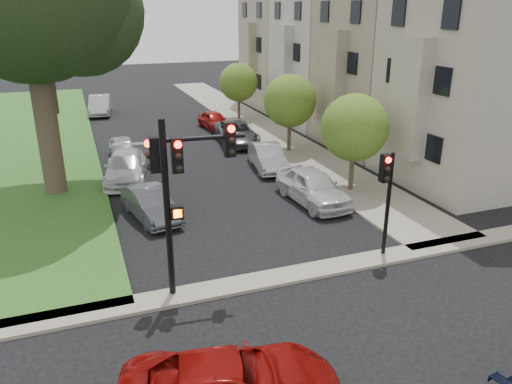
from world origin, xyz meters
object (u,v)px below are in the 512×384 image
object	(u,v)px
small_tree_b	(290,101)
car_parked_6	(126,167)
car_parked_0	(313,186)
car_parked_1	(268,157)
car_parked_9	(100,105)
traffic_signal_main	(180,177)
small_tree_c	(239,82)
traffic_signal_secondary	(387,186)
car_parked_7	(123,149)
car_parked_2	(236,133)
small_tree_a	(355,128)
car_parked_3	(214,120)
car_parked_5	(151,204)

from	to	relation	value
small_tree_b	car_parked_6	world-z (taller)	small_tree_b
car_parked_0	car_parked_1	bearing A→B (deg)	87.11
car_parked_1	car_parked_9	xyz separation A→B (m)	(-7.65, 18.71, 0.09)
traffic_signal_main	small_tree_c	bearing A→B (deg)	67.93
traffic_signal_secondary	car_parked_7	distance (m)	17.51
car_parked_6	car_parked_7	size ratio (longest dim) A/B	1.32
car_parked_2	car_parked_7	bearing A→B (deg)	-165.86
small_tree_a	car_parked_3	size ratio (longest dim) A/B	1.26
traffic_signal_main	car_parked_3	distance (m)	22.65
small_tree_c	car_parked_3	bearing A→B (deg)	-139.77
car_parked_3	car_parked_6	xyz separation A→B (m)	(-7.42, -9.57, 0.07)
car_parked_5	car_parked_9	world-z (taller)	car_parked_9
car_parked_2	car_parked_9	size ratio (longest dim) A/B	1.07
traffic_signal_main	car_parked_9	xyz separation A→B (m)	(-0.59, 29.71, -3.10)
small_tree_a	car_parked_6	bearing A→B (deg)	151.46
car_parked_2	car_parked_6	bearing A→B (deg)	-140.97
car_parked_2	car_parked_6	distance (m)	9.21
car_parked_0	car_parked_7	xyz separation A→B (m)	(-7.39, 10.13, -0.15)
traffic_signal_secondary	car_parked_2	xyz separation A→B (m)	(0.05, 16.89, -2.01)
car_parked_2	car_parked_6	xyz separation A→B (m)	(-7.67, -5.10, 0.02)
car_parked_1	car_parked_2	distance (m)	5.85
car_parked_2	car_parked_7	world-z (taller)	car_parked_2
car_parked_1	car_parked_6	world-z (taller)	car_parked_6
small_tree_b	car_parked_1	xyz separation A→B (m)	(-2.49, -2.75, -2.49)
car_parked_9	car_parked_7	bearing A→B (deg)	-81.74
small_tree_a	car_parked_5	size ratio (longest dim) A/B	1.20
car_parked_0	car_parked_3	bearing A→B (deg)	87.05
traffic_signal_secondary	car_parked_6	world-z (taller)	traffic_signal_secondary
car_parked_5	small_tree_a	bearing A→B (deg)	-12.05
traffic_signal_secondary	car_parked_1	bearing A→B (deg)	90.20
car_parked_0	car_parked_6	xyz separation A→B (m)	(-7.67, 6.16, -0.07)
traffic_signal_secondary	car_parked_5	size ratio (longest dim) A/B	0.98
small_tree_a	car_parked_9	world-z (taller)	small_tree_a
car_parked_1	car_parked_3	world-z (taller)	car_parked_1
traffic_signal_main	car_parked_3	xyz separation A→B (m)	(6.91, 21.32, -3.23)
car_parked_2	car_parked_1	bearing A→B (deg)	-85.47
small_tree_a	car_parked_5	bearing A→B (deg)	179.78
small_tree_b	traffic_signal_secondary	world-z (taller)	small_tree_b
car_parked_2	car_parked_6	world-z (taller)	car_parked_6
small_tree_c	car_parked_7	bearing A→B (deg)	-141.28
traffic_signal_main	car_parked_1	distance (m)	13.46
small_tree_c	car_parked_1	bearing A→B (deg)	-101.22
car_parked_2	car_parked_9	bearing A→B (deg)	126.48
car_parked_9	small_tree_b	bearing A→B (deg)	-50.74
car_parked_1	car_parked_5	distance (m)	8.56
car_parked_1	car_parked_7	bearing A→B (deg)	155.40
small_tree_a	car_parked_3	bearing A→B (deg)	99.99
car_parked_7	car_parked_0	bearing A→B (deg)	-53.16
car_parked_7	car_parked_3	bearing A→B (deg)	38.85
small_tree_b	car_parked_6	distance (m)	10.56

